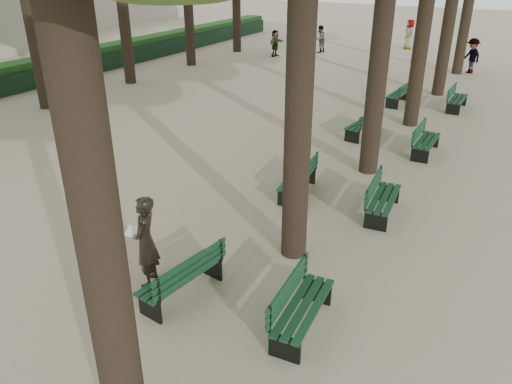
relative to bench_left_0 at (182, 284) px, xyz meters
The scene contains 16 objects.
ground 0.82m from the bench_left_0, 118.43° to the right, with size 120.00×120.00×0.00m, color tan.
bench_left_0 is the anchor object (origin of this frame).
bench_left_1 4.93m from the bench_left_0, 90.00° to the left, with size 0.79×1.86×0.92m.
bench_left_2 10.20m from the bench_left_0, 90.00° to the left, with size 0.79×1.86×0.92m.
bench_left_3 14.83m from the bench_left_0, 90.00° to the left, with size 0.66×1.83×0.92m.
bench_right_0 2.28m from the bench_left_0, ahead, with size 0.71×1.84×0.92m.
bench_right_1 5.38m from the bench_left_0, 65.06° to the left, with size 0.73×1.85×0.92m.
bench_right_2 9.78m from the bench_left_0, 76.59° to the left, with size 0.58×1.80×0.92m.
bench_right_3 15.35m from the bench_left_0, 81.51° to the left, with size 0.58×1.80×0.92m.
man_with_map 1.02m from the bench_left_0, behind, with size 0.74×0.81×1.81m.
pedestrian_d 28.83m from the bench_left_0, 95.95° to the left, with size 0.91×0.37×1.87m, color #262628.
pedestrian_a 25.73m from the bench_left_0, 107.20° to the left, with size 0.80×0.33×1.65m, color #262628.
pedestrian_e 23.95m from the bench_left_0, 113.24° to the left, with size 1.44×0.31×1.56m, color #262628.
pedestrian_b 22.79m from the bench_left_0, 85.77° to the left, with size 1.15×0.36×1.78m, color #262628.
fence 18.51m from the bench_left_0, 146.11° to the left, with size 0.08×42.00×0.90m, color black.
hedge 19.10m from the bench_left_0, 147.28° to the left, with size 1.20×42.00×1.20m, color #184518.
Camera 1 is at (5.17, -5.15, 5.66)m, focal length 35.00 mm.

